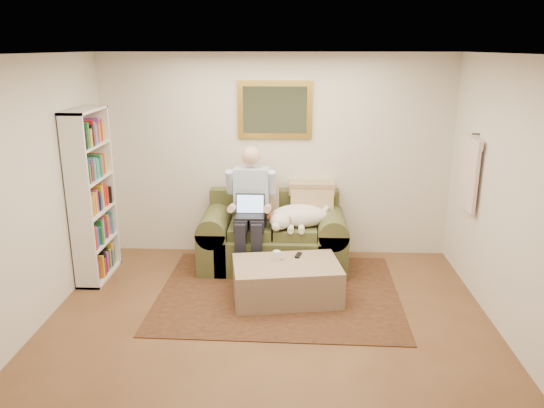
# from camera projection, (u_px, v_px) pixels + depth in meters

# --- Properties ---
(room_shell) EXTENTS (4.51, 5.00, 2.61)m
(room_shell) POSITION_uv_depth(u_px,v_px,m) (267.00, 204.00, 4.77)
(room_shell) COLOR brown
(room_shell) RESTS_ON ground
(rug) EXTENTS (2.71, 2.19, 0.01)m
(rug) POSITION_uv_depth(u_px,v_px,m) (279.00, 292.00, 5.97)
(rug) COLOR #351915
(rug) RESTS_ON room_shell
(sofa) EXTENTS (1.80, 0.91, 1.08)m
(sofa) POSITION_uv_depth(u_px,v_px,m) (273.00, 242.00, 6.64)
(sofa) COLOR #464C28
(sofa) RESTS_ON room_shell
(seated_man) EXTENTS (0.59, 0.85, 1.51)m
(seated_man) POSITION_uv_depth(u_px,v_px,m) (250.00, 212.00, 6.36)
(seated_man) COLOR #8CA5D8
(seated_man) RESTS_ON sofa
(laptop) EXTENTS (0.35, 0.28, 0.25)m
(laptop) POSITION_uv_depth(u_px,v_px,m) (250.00, 210.00, 6.29)
(laptop) COLOR black
(laptop) RESTS_ON seated_man
(sleeping_dog) EXTENTS (0.74, 0.47, 0.28)m
(sleeping_dog) POSITION_uv_depth(u_px,v_px,m) (300.00, 216.00, 6.43)
(sleeping_dog) COLOR white
(sleeping_dog) RESTS_ON sofa
(ottoman) EXTENTS (1.24, 0.89, 0.41)m
(ottoman) POSITION_uv_depth(u_px,v_px,m) (286.00, 281.00, 5.77)
(ottoman) COLOR #9F866A
(ottoman) RESTS_ON room_shell
(coffee_mug) EXTENTS (0.08, 0.08, 0.10)m
(coffee_mug) POSITION_uv_depth(u_px,v_px,m) (277.00, 255.00, 5.80)
(coffee_mug) COLOR white
(coffee_mug) RESTS_ON ottoman
(tv_remote) EXTENTS (0.09, 0.16, 0.02)m
(tv_remote) POSITION_uv_depth(u_px,v_px,m) (298.00, 255.00, 5.91)
(tv_remote) COLOR black
(tv_remote) RESTS_ON ottoman
(bookshelf) EXTENTS (0.28, 0.80, 2.00)m
(bookshelf) POSITION_uv_depth(u_px,v_px,m) (92.00, 196.00, 6.13)
(bookshelf) COLOR white
(bookshelf) RESTS_ON room_shell
(wall_mirror) EXTENTS (0.94, 0.04, 0.72)m
(wall_mirror) POSITION_uv_depth(u_px,v_px,m) (275.00, 110.00, 6.62)
(wall_mirror) COLOR gold
(wall_mirror) RESTS_ON room_shell
(hanging_shirt) EXTENTS (0.06, 0.52, 0.90)m
(hanging_shirt) POSITION_uv_depth(u_px,v_px,m) (470.00, 170.00, 5.86)
(hanging_shirt) COLOR #F2D5C8
(hanging_shirt) RESTS_ON room_shell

